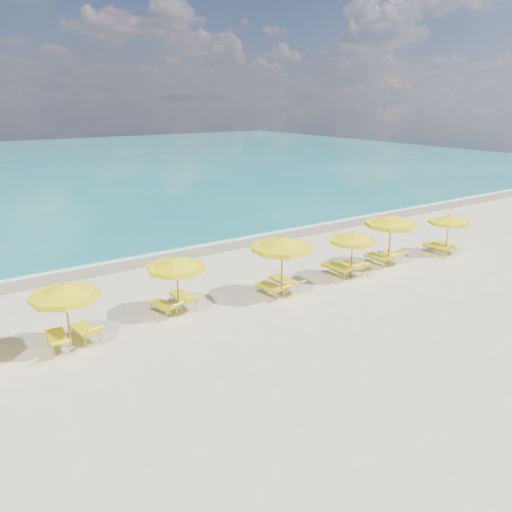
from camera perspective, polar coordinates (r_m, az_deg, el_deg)
ground_plane at (r=21.04m, az=2.30°, el=-4.14°), size 120.00×120.00×0.00m
ocean at (r=65.21m, az=-23.91°, el=9.30°), size 120.00×80.00×0.30m
wet_sand_band at (r=27.01m, az=-7.04°, el=0.72°), size 120.00×2.60×0.01m
foam_line at (r=27.70m, az=-7.80°, el=1.12°), size 120.00×1.20×0.03m
whitecap_near at (r=34.08m, az=-23.67°, el=2.91°), size 14.00×0.36×0.05m
whitecap_far at (r=44.97m, az=-7.73°, el=7.50°), size 18.00×0.30×0.05m
umbrella_1 at (r=16.97m, az=-21.05°, el=-3.86°), size 2.66×2.66×2.26m
umbrella_2 at (r=18.66m, az=-9.07°, el=-0.93°), size 2.48×2.48×2.27m
umbrella_3 at (r=20.04m, az=3.00°, el=1.37°), size 3.32×3.32×2.58m
umbrella_4 at (r=22.59m, az=11.00°, el=2.08°), size 2.83×2.83×2.19m
umbrella_5 at (r=24.76m, az=15.21°, el=3.88°), size 2.77×2.77×2.55m
umbrella_6 at (r=27.66m, az=21.22°, el=3.87°), size 2.17×2.17×2.09m
lounger_1_left at (r=17.74m, az=-21.71°, el=-9.07°), size 0.71×1.80×0.72m
lounger_1_right at (r=17.96m, az=-18.91°, el=-8.40°), size 0.78×1.73×0.80m
lounger_2_left at (r=19.26m, az=-10.47°, el=-5.94°), size 0.84×1.66×0.71m
lounger_2_right at (r=19.76m, az=-8.33°, el=-5.10°), size 0.76×1.89×0.84m
lounger_3_left at (r=20.62m, az=1.68°, el=-3.98°), size 0.79×1.75×0.75m
lounger_3_right at (r=21.34m, az=3.21°, el=-3.21°), size 0.64×1.87×0.70m
lounger_4_left at (r=23.11m, az=9.39°, el=-1.69°), size 0.89×2.05×0.91m
lounger_4_right at (r=23.61m, az=10.83°, el=-1.44°), size 0.79×1.73×0.80m
lounger_5_left at (r=25.12m, az=13.84°, el=-0.46°), size 0.62×1.74×0.82m
lounger_5_right at (r=25.85m, az=15.08°, el=-0.07°), size 0.83×1.75×0.73m
lounger_6_left at (r=27.76m, az=20.02°, el=0.71°), size 0.80×1.95×0.76m
lounger_6_right at (r=28.51m, az=20.77°, el=1.00°), size 0.60×1.69×0.62m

